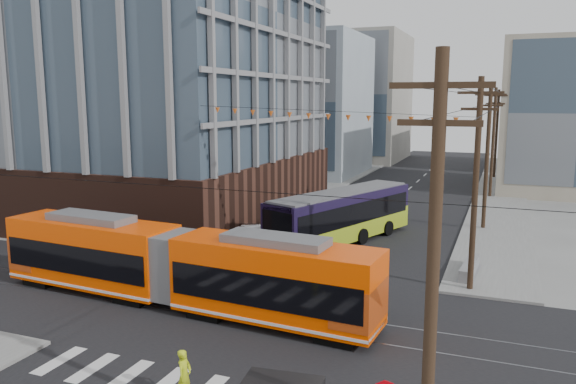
# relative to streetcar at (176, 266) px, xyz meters

# --- Properties ---
(ground) EXTENTS (160.00, 160.00, 0.00)m
(ground) POSITION_rel_streetcar_xyz_m (4.60, -3.74, -1.94)
(ground) COLOR slate
(office_building) EXTENTS (30.00, 25.00, 28.60)m
(office_building) POSITION_rel_streetcar_xyz_m (-17.40, 19.26, 12.36)
(office_building) COLOR #381E16
(office_building) RESTS_ON ground
(bg_bldg_nw_near) EXTENTS (18.00, 16.00, 18.00)m
(bg_bldg_nw_near) POSITION_rel_streetcar_xyz_m (-12.40, 48.26, 7.06)
(bg_bldg_nw_near) COLOR #8C99A5
(bg_bldg_nw_near) RESTS_ON ground
(bg_bldg_ne_near) EXTENTS (14.00, 14.00, 16.00)m
(bg_bldg_ne_near) POSITION_rel_streetcar_xyz_m (20.60, 44.26, 6.06)
(bg_bldg_ne_near) COLOR gray
(bg_bldg_ne_near) RESTS_ON ground
(bg_bldg_nw_far) EXTENTS (16.00, 18.00, 20.00)m
(bg_bldg_nw_far) POSITION_rel_streetcar_xyz_m (-9.40, 68.26, 8.06)
(bg_bldg_nw_far) COLOR gray
(bg_bldg_nw_far) RESTS_ON ground
(bg_bldg_ne_far) EXTENTS (16.00, 16.00, 14.00)m
(bg_bldg_ne_far) POSITION_rel_streetcar_xyz_m (22.60, 64.26, 5.06)
(bg_bldg_ne_far) COLOR #8C99A5
(bg_bldg_ne_far) RESTS_ON ground
(utility_pole_near) EXTENTS (0.30, 0.30, 11.00)m
(utility_pole_near) POSITION_rel_streetcar_xyz_m (13.10, -9.74, 3.56)
(utility_pole_near) COLOR black
(utility_pole_near) RESTS_ON ground
(utility_pole_far) EXTENTS (0.30, 0.30, 11.00)m
(utility_pole_far) POSITION_rel_streetcar_xyz_m (13.10, 52.26, 3.56)
(utility_pole_far) COLOR black
(utility_pole_far) RESTS_ON ground
(streetcar) EXTENTS (20.26, 4.26, 3.87)m
(streetcar) POSITION_rel_streetcar_xyz_m (0.00, 0.00, 0.00)
(streetcar) COLOR #FF4500
(streetcar) RESTS_ON ground
(city_bus) EXTENTS (7.27, 13.28, 3.72)m
(city_bus) POSITION_rel_streetcar_xyz_m (4.04, 14.57, -0.08)
(city_bus) COLOR black
(city_bus) RESTS_ON ground
(parked_car_silver) EXTENTS (2.95, 5.17, 1.61)m
(parked_car_silver) POSITION_rel_streetcar_xyz_m (-1.05, 11.35, -1.13)
(parked_car_silver) COLOR #B7B7B7
(parked_car_silver) RESTS_ON ground
(parked_car_white) EXTENTS (3.15, 5.47, 1.49)m
(parked_car_white) POSITION_rel_streetcar_xyz_m (-1.16, 17.01, -1.19)
(parked_car_white) COLOR silver
(parked_car_white) RESTS_ON ground
(parked_car_grey) EXTENTS (4.00, 5.31, 1.34)m
(parked_car_grey) POSITION_rel_streetcar_xyz_m (-1.30, 17.78, -1.27)
(parked_car_grey) COLOR #43444A
(parked_car_grey) RESTS_ON ground
(pedestrian) EXTENTS (0.45, 0.66, 1.75)m
(pedestrian) POSITION_rel_streetcar_xyz_m (4.98, -7.39, -1.06)
(pedestrian) COLOR #C2D919
(pedestrian) RESTS_ON ground
(jersey_barrier) EXTENTS (1.20, 4.12, 0.81)m
(jersey_barrier) POSITION_rel_streetcar_xyz_m (12.90, 9.96, -1.53)
(jersey_barrier) COLOR gray
(jersey_barrier) RESTS_ON ground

